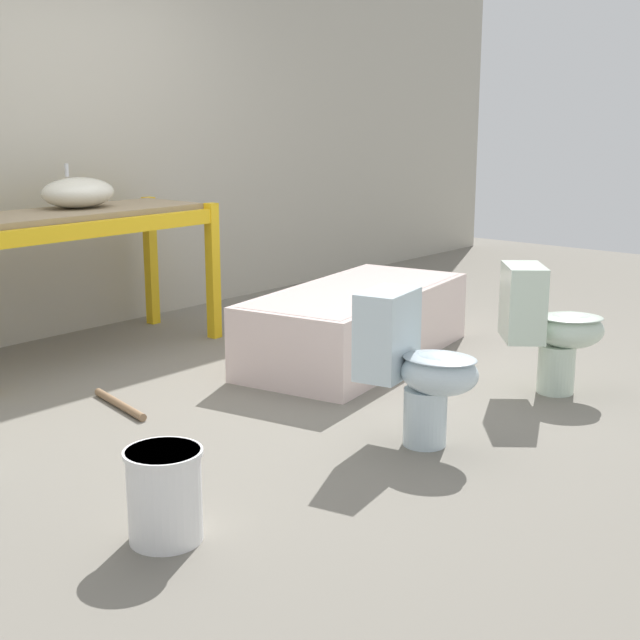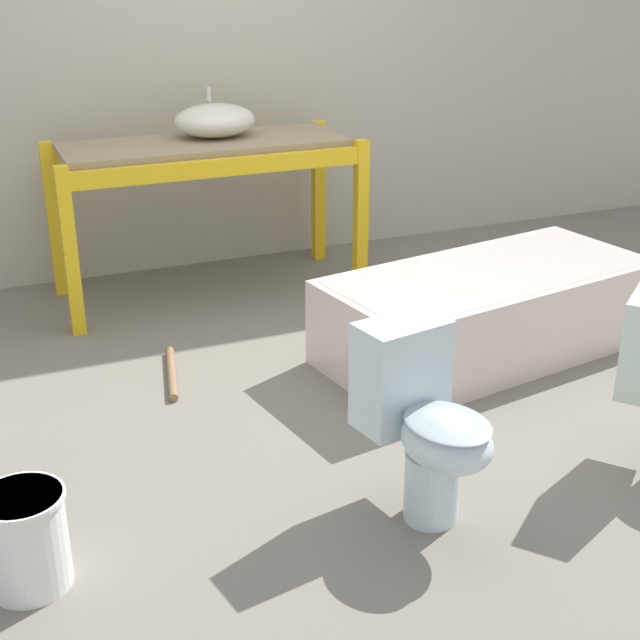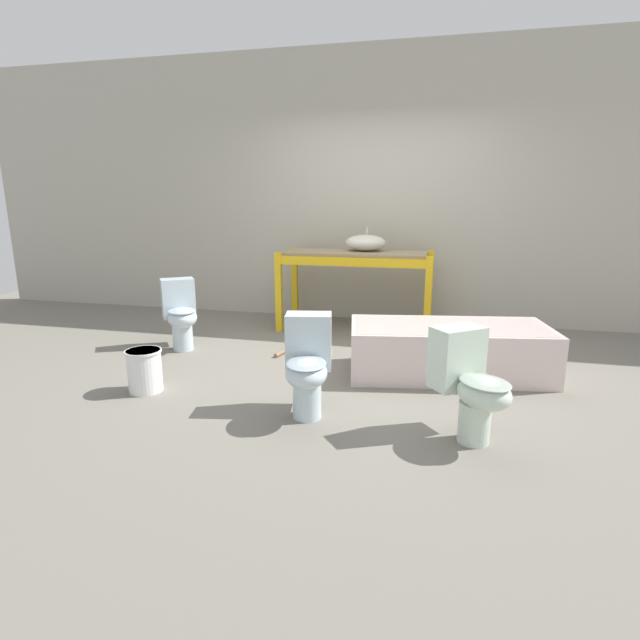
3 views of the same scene
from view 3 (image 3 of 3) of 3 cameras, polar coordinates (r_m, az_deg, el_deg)
The scene contains 10 objects.
ground_plane at distance 4.68m, azimuth 3.81°, elevation -4.73°, with size 12.00×12.00×0.00m, color slate.
warehouse_wall_rear at distance 6.21m, azimuth 6.92°, elevation 14.72°, with size 10.80×0.08×3.20m.
shelving_rack at distance 5.72m, azimuth 4.14°, elevation 6.34°, with size 1.72×0.71×0.90m.
sink_basin at distance 5.76m, azimuth 5.22°, elevation 8.78°, with size 0.46×0.38×0.27m.
bathtub_main at distance 4.42m, azimuth 14.50°, elevation -2.92°, with size 1.77×1.02×0.43m.
toilet_near at distance 3.24m, azimuth 16.79°, elevation -6.77°, with size 0.57×0.60×0.69m.
toilet_far at distance 5.17m, azimuth -15.65°, elevation 0.87°, with size 0.56×0.61×0.69m.
toilet_extra at distance 3.45m, azimuth -1.44°, elevation -4.93°, with size 0.40×0.58×0.69m.
bucket_white at distance 4.15m, azimuth -19.41°, elevation -5.38°, with size 0.28×0.28×0.34m.
loose_pipe at distance 5.00m, azimuth -3.59°, elevation -3.28°, with size 0.15×0.52×0.04m.
Camera 3 is at (0.73, -4.38, 1.48)m, focal length 28.00 mm.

